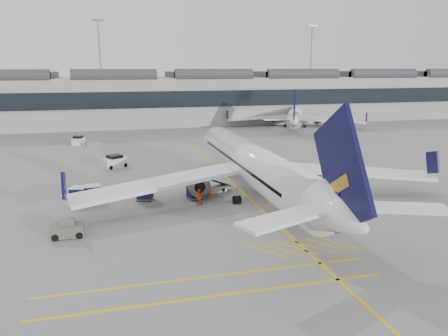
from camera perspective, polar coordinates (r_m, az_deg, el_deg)
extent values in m
plane|color=gray|center=(38.16, -8.39, -7.63)|extent=(220.00, 220.00, 0.00)
cube|color=#9E9E99|center=(107.91, -12.94, 8.49)|extent=(200.00, 20.00, 11.00)
cube|color=black|center=(97.67, -12.74, 8.65)|extent=(200.00, 0.50, 3.60)
cube|color=#38383D|center=(107.63, -13.11, 11.78)|extent=(200.00, 18.00, 1.40)
cylinder|color=slate|center=(121.57, -15.77, 12.11)|extent=(0.44, 0.44, 25.00)
cube|color=slate|center=(122.14, -16.15, 18.06)|extent=(3.00, 0.60, 0.50)
cylinder|color=slate|center=(134.98, 11.24, 12.38)|extent=(0.44, 0.44, 25.00)
cube|color=slate|center=(135.50, 11.49, 17.75)|extent=(3.00, 0.60, 0.50)
cube|color=gold|center=(49.40, 1.85, -2.69)|extent=(0.25, 60.00, 0.01)
cylinder|color=white|center=(46.31, 3.94, 0.48)|extent=(4.00, 31.84, 3.99)
cone|color=white|center=(63.36, -1.29, 3.90)|extent=(3.99, 4.25, 3.99)
cone|color=white|center=(29.94, 15.39, -6.15)|extent=(3.99, 5.10, 3.99)
cube|color=white|center=(42.87, -8.26, -1.96)|extent=(18.34, 9.21, 0.37)
cube|color=white|center=(49.26, 15.71, -0.36)|extent=(18.34, 9.21, 0.37)
cylinder|color=slate|center=(45.66, -3.65, -1.89)|extent=(2.23, 3.82, 2.23)
cylinder|color=slate|center=(49.44, 10.49, -0.92)|extent=(2.23, 3.82, 2.23)
cube|color=black|center=(29.66, 15.13, -0.33)|extent=(0.32, 8.08, 8.89)
cylinder|color=black|center=(58.37, 0.07, 0.11)|extent=(0.30, 0.68, 0.68)
cylinder|color=black|center=(43.83, 1.70, -4.17)|extent=(0.74, 0.85, 0.85)
cylinder|color=black|center=(45.56, 8.13, -3.62)|extent=(0.74, 0.85, 0.85)
cylinder|color=white|center=(103.09, 9.30, 6.91)|extent=(13.99, 25.13, 3.28)
cone|color=white|center=(117.86, 9.43, 7.65)|extent=(4.45, 4.55, 3.28)
cone|color=white|center=(87.96, 9.13, 6.13)|extent=(4.74, 5.18, 3.28)
cube|color=white|center=(102.33, 4.60, 6.55)|extent=(15.10, 4.90, 0.31)
cube|color=white|center=(102.09, 13.95, 6.20)|extent=(13.01, 12.40, 0.31)
cylinder|color=slate|center=(103.87, 6.47, 6.27)|extent=(2.98, 3.62, 1.83)
cylinder|color=slate|center=(103.73, 12.09, 6.05)|extent=(2.98, 3.62, 1.83)
cube|color=black|center=(88.23, 9.19, 7.74)|extent=(3.03, 6.13, 7.31)
cylinder|color=black|center=(113.33, 9.35, 6.19)|extent=(0.46, 0.61, 0.56)
cylinder|color=black|center=(101.26, 7.99, 5.48)|extent=(0.85, 0.89, 0.70)
cylinder|color=black|center=(101.19, 10.47, 5.39)|extent=(0.85, 0.89, 0.70)
cube|color=beige|center=(47.99, -1.78, -2.78)|extent=(3.62, 2.19, 0.62)
cube|color=black|center=(48.21, -0.85, -1.82)|extent=(3.18, 1.75, 1.32)
cube|color=beige|center=(47.38, -2.83, -2.21)|extent=(1.08, 1.33, 0.80)
cylinder|color=black|center=(46.93, -2.75, -3.30)|extent=(0.42, 0.26, 0.39)
cylinder|color=black|center=(48.00, -3.44, -2.94)|extent=(0.42, 0.26, 0.39)
cylinder|color=black|center=(48.08, -0.11, -2.89)|extent=(0.42, 0.26, 0.39)
cylinder|color=black|center=(49.12, -0.84, -2.54)|extent=(0.42, 0.26, 0.39)
cube|color=gray|center=(45.64, -3.82, -3.83)|extent=(1.85, 1.69, 0.11)
cube|color=#13184A|center=(45.44, -3.83, -2.97)|extent=(1.71, 1.60, 1.30)
cube|color=silver|center=(45.25, -3.85, -2.14)|extent=(1.77, 1.66, 0.09)
cylinder|color=black|center=(44.95, -4.19, -4.19)|extent=(0.22, 0.15, 0.20)
cylinder|color=black|center=(45.77, -4.81, -3.88)|extent=(0.22, 0.15, 0.20)
cylinder|color=black|center=(45.56, -2.82, -3.93)|extent=(0.22, 0.15, 0.20)
cylinder|color=black|center=(46.37, -3.46, -3.64)|extent=(0.22, 0.15, 0.20)
cube|color=gray|center=(45.85, -10.25, -3.93)|extent=(1.98, 1.81, 0.11)
cube|color=#13184A|center=(45.64, -10.29, -3.01)|extent=(1.83, 1.72, 1.38)
cube|color=silver|center=(45.45, -10.33, -2.14)|extent=(1.89, 1.78, 0.09)
cylinder|color=black|center=(45.58, -11.24, -4.16)|extent=(0.23, 0.16, 0.21)
cylinder|color=black|center=(46.53, -10.86, -3.79)|extent=(0.23, 0.16, 0.21)
cylinder|color=black|center=(45.21, -9.62, -4.23)|extent=(0.23, 0.16, 0.21)
cylinder|color=black|center=(46.17, -9.28, -3.85)|extent=(0.23, 0.16, 0.21)
cube|color=gray|center=(46.57, -16.65, -4.00)|extent=(1.81, 1.56, 0.12)
cube|color=#13184A|center=(46.36, -16.71, -3.09)|extent=(1.66, 1.49, 1.40)
cube|color=silver|center=(46.17, -16.77, -2.22)|extent=(1.71, 1.54, 0.10)
cylinder|color=black|center=(46.03, -17.41, -4.34)|extent=(0.22, 0.12, 0.21)
cylinder|color=black|center=(47.05, -17.53, -3.98)|extent=(0.22, 0.12, 0.21)
cylinder|color=black|center=(46.15, -15.74, -4.19)|extent=(0.22, 0.12, 0.21)
cylinder|color=black|center=(47.16, -15.90, -3.83)|extent=(0.22, 0.12, 0.21)
cube|color=gray|center=(46.44, -18.39, -4.18)|extent=(1.93, 1.75, 0.11)
cube|color=#13184A|center=(46.23, -18.46, -3.29)|extent=(1.78, 1.66, 1.36)
cube|color=silver|center=(46.04, -18.52, -2.44)|extent=(1.84, 1.72, 0.09)
cylinder|color=black|center=(46.25, -19.38, -4.41)|extent=(0.23, 0.15, 0.21)
cylinder|color=black|center=(47.16, -18.90, -4.04)|extent=(0.23, 0.15, 0.21)
cylinder|color=black|center=(45.76, -17.86, -4.48)|extent=(0.23, 0.15, 0.21)
cylinder|color=black|center=(46.68, -17.40, -4.11)|extent=(0.23, 0.15, 0.21)
imported|color=#FF500D|center=(45.81, -1.90, -2.90)|extent=(0.70, 0.68, 1.63)
imported|color=#E73D0C|center=(43.43, -3.35, -3.79)|extent=(0.87, 0.71, 1.65)
cube|color=#55594C|center=(37.68, -19.74, -7.65)|extent=(2.54, 1.54, 1.01)
cube|color=#55594C|center=(37.47, -19.81, -6.78)|extent=(1.22, 1.22, 0.51)
cylinder|color=black|center=(37.25, -21.19, -8.46)|extent=(0.57, 0.26, 0.57)
cylinder|color=black|center=(38.48, -21.00, -7.76)|extent=(0.57, 0.26, 0.57)
cylinder|color=black|center=(37.08, -18.37, -8.33)|extent=(0.57, 0.26, 0.57)
cylinder|color=black|center=(38.31, -18.28, -7.63)|extent=(0.57, 0.26, 0.57)
cone|color=#F24C0A|center=(56.76, -2.40, -0.33)|extent=(0.41, 0.41, 0.57)
cone|color=#F24C0A|center=(44.23, 5.88, -4.35)|extent=(0.32, 0.32, 0.44)
cube|color=silver|center=(61.43, -14.05, 0.67)|extent=(3.81, 3.19, 1.33)
cube|color=black|center=(61.26, -14.09, 1.41)|extent=(2.28, 2.25, 0.57)
cylinder|color=black|center=(60.31, -14.58, 0.05)|extent=(0.60, 0.47, 0.57)
cylinder|color=black|center=(61.59, -15.30, 0.27)|extent=(0.60, 0.47, 0.57)
cylinder|color=black|center=(61.45, -12.76, 0.39)|extent=(0.60, 0.47, 0.57)
cylinder|color=black|center=(62.71, -13.50, 0.60)|extent=(0.60, 0.47, 0.57)
cube|color=silver|center=(81.48, -18.46, 3.32)|extent=(2.27, 3.45, 1.23)
cube|color=black|center=(81.37, -18.50, 3.84)|extent=(1.82, 1.89, 0.53)
cylinder|color=black|center=(80.34, -18.17, 2.96)|extent=(0.31, 0.56, 0.53)
cylinder|color=black|center=(80.75, -19.13, 2.94)|extent=(0.31, 0.56, 0.53)
cylinder|color=black|center=(82.34, -17.76, 3.22)|extent=(0.31, 0.56, 0.53)
cylinder|color=black|center=(82.74, -18.70, 3.20)|extent=(0.31, 0.56, 0.53)
cube|color=silver|center=(75.58, -0.63, 3.30)|extent=(3.63, 2.92, 1.26)
cube|color=black|center=(75.45, -0.63, 3.87)|extent=(2.14, 2.11, 0.54)
cylinder|color=black|center=(75.20, -1.56, 2.96)|extent=(0.57, 0.42, 0.54)
cylinder|color=black|center=(76.58, -1.30, 3.15)|extent=(0.57, 0.42, 0.54)
cylinder|color=black|center=(74.72, 0.06, 2.90)|extent=(0.57, 0.42, 0.54)
cylinder|color=black|center=(76.11, 0.29, 3.09)|extent=(0.57, 0.42, 0.54)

